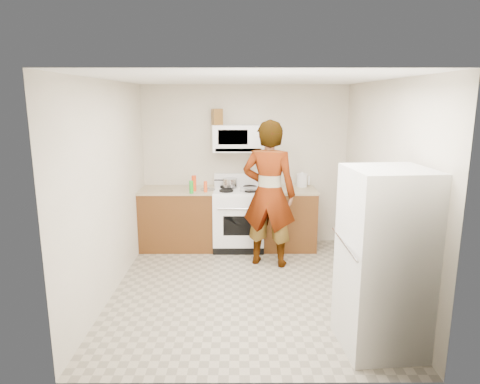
{
  "coord_description": "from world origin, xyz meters",
  "views": [
    {
      "loc": [
        -0.09,
        -4.9,
        2.29
      ],
      "look_at": [
        -0.08,
        0.55,
        1.09
      ],
      "focal_mm": 32.0,
      "sensor_mm": 36.0,
      "label": 1
    }
  ],
  "objects_px": {
    "kettle": "(302,180)",
    "saucepan": "(230,183)",
    "microwave": "(238,138)",
    "person": "(269,194)",
    "gas_range": "(238,217)",
    "fridge": "(384,261)"
  },
  "relations": [
    {
      "from": "gas_range",
      "to": "microwave",
      "type": "height_order",
      "value": "microwave"
    },
    {
      "from": "gas_range",
      "to": "fridge",
      "type": "distance_m",
      "value": 3.06
    },
    {
      "from": "gas_range",
      "to": "kettle",
      "type": "xyz_separation_m",
      "value": [
        1.0,
        0.19,
        0.55
      ]
    },
    {
      "from": "gas_range",
      "to": "fridge",
      "type": "xyz_separation_m",
      "value": [
        1.32,
        -2.74,
        0.36
      ]
    },
    {
      "from": "gas_range",
      "to": "person",
      "type": "xyz_separation_m",
      "value": [
        0.42,
        -0.68,
        0.53
      ]
    },
    {
      "from": "gas_range",
      "to": "kettle",
      "type": "bearing_deg",
      "value": 10.72
    },
    {
      "from": "person",
      "to": "microwave",
      "type": "bearing_deg",
      "value": -46.9
    },
    {
      "from": "fridge",
      "to": "saucepan",
      "type": "height_order",
      "value": "fridge"
    },
    {
      "from": "kettle",
      "to": "saucepan",
      "type": "relative_size",
      "value": 0.89
    },
    {
      "from": "gas_range",
      "to": "fridge",
      "type": "relative_size",
      "value": 0.66
    },
    {
      "from": "fridge",
      "to": "saucepan",
      "type": "bearing_deg",
      "value": 111.67
    },
    {
      "from": "person",
      "to": "fridge",
      "type": "xyz_separation_m",
      "value": [
        0.9,
        -2.06,
        -0.16
      ]
    },
    {
      "from": "fridge",
      "to": "kettle",
      "type": "height_order",
      "value": "fridge"
    },
    {
      "from": "gas_range",
      "to": "person",
      "type": "relative_size",
      "value": 0.56
    },
    {
      "from": "person",
      "to": "saucepan",
      "type": "bearing_deg",
      "value": -39.48
    },
    {
      "from": "fridge",
      "to": "person",
      "type": "bearing_deg",
      "value": 108.3
    },
    {
      "from": "microwave",
      "to": "person",
      "type": "height_order",
      "value": "person"
    },
    {
      "from": "saucepan",
      "to": "kettle",
      "type": "bearing_deg",
      "value": 4.0
    },
    {
      "from": "person",
      "to": "kettle",
      "type": "relative_size",
      "value": 10.27
    },
    {
      "from": "saucepan",
      "to": "microwave",
      "type": "bearing_deg",
      "value": 7.79
    },
    {
      "from": "gas_range",
      "to": "person",
      "type": "bearing_deg",
      "value": -58.2
    },
    {
      "from": "gas_range",
      "to": "person",
      "type": "height_order",
      "value": "person"
    }
  ]
}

